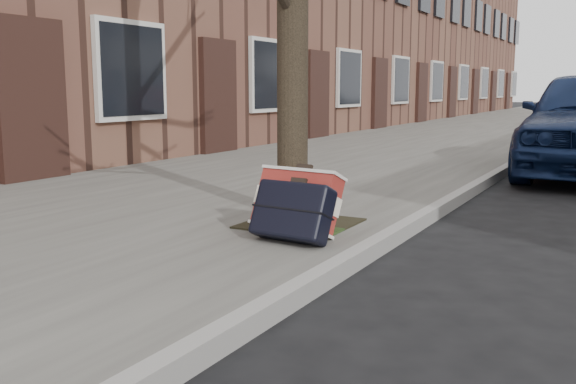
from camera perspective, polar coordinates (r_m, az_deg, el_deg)
The scene contains 6 objects.
ground at distance 3.70m, azimuth 20.67°, elevation -11.06°, with size 120.00×120.00×0.00m, color black.
near_sidewalk at distance 18.95m, azimuth 16.12°, elevation 5.25°, with size 5.00×70.00×0.12m, color slate.
house_near at distance 22.01m, azimuth 1.47°, elevation 15.07°, with size 6.80×40.00×7.00m, color brown.
dirt_patch at distance 5.37m, azimuth 1.10°, elevation -2.80°, with size 0.85×0.85×0.01m, color black.
suitcase_red at distance 4.97m, azimuth 0.80°, elevation -0.85°, with size 0.66×0.18×0.48m, color maroon.
suitcase_navy at distance 4.71m, azimuth 0.40°, elevation -1.68°, with size 0.60×0.19×0.43m, color black.
Camera 1 is at (0.43, -3.45, 1.24)m, focal length 40.00 mm.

